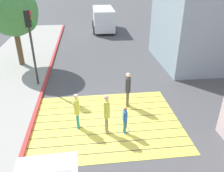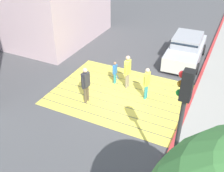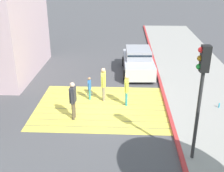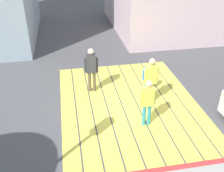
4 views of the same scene
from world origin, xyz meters
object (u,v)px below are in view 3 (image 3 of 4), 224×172
(pedestrian_adult_trailing, at_px, (127,88))
(pedestrian_child_with_racket, at_px, (89,87))
(pedestrian_adult_side, at_px, (103,82))
(water_bottle, at_px, (219,105))
(traffic_light_corner, at_px, (201,82))
(car_parked_near_curb, at_px, (138,62))
(pedestrian_adult_lead, at_px, (73,98))

(pedestrian_adult_trailing, relative_size, pedestrian_child_with_racket, 1.31)
(pedestrian_adult_side, bearing_deg, water_bottle, 172.35)
(traffic_light_corner, bearing_deg, car_parked_near_curb, -80.03)
(water_bottle, bearing_deg, pedestrian_child_with_racket, -7.81)
(traffic_light_corner, relative_size, pedestrian_adult_lead, 2.37)
(water_bottle, distance_m, pedestrian_adult_trailing, 4.55)
(car_parked_near_curb, xyz_separation_m, pedestrian_adult_trailing, (0.76, 4.74, 0.21))
(car_parked_near_curb, bearing_deg, traffic_light_corner, 99.97)
(water_bottle, bearing_deg, traffic_light_corner, 61.56)
(pedestrian_adult_trailing, xyz_separation_m, pedestrian_child_with_racket, (1.90, -0.59, -0.25))
(water_bottle, xyz_separation_m, pedestrian_adult_trailing, (4.49, -0.28, 0.71))
(pedestrian_adult_lead, bearing_deg, pedestrian_adult_trailing, -148.44)
(pedestrian_child_with_racket, bearing_deg, water_bottle, 172.19)
(traffic_light_corner, bearing_deg, pedestrian_adult_side, -53.46)
(traffic_light_corner, height_order, pedestrian_adult_side, traffic_light_corner)
(pedestrian_adult_side, distance_m, pedestrian_child_with_racket, 0.82)
(pedestrian_adult_lead, relative_size, pedestrian_adult_trailing, 1.10)
(pedestrian_adult_side, bearing_deg, car_parked_near_curb, -114.33)
(water_bottle, relative_size, pedestrian_adult_lead, 0.12)
(car_parked_near_curb, height_order, pedestrian_adult_side, pedestrian_adult_side)
(pedestrian_adult_lead, distance_m, pedestrian_adult_side, 2.29)
(pedestrian_adult_side, xyz_separation_m, pedestrian_child_with_racket, (0.73, -0.12, -0.34))
(pedestrian_adult_trailing, distance_m, pedestrian_adult_side, 1.27)
(traffic_light_corner, distance_m, pedestrian_adult_side, 6.22)
(pedestrian_adult_trailing, bearing_deg, pedestrian_child_with_racket, -17.28)
(car_parked_near_curb, relative_size, pedestrian_adult_trailing, 2.69)
(car_parked_near_curb, xyz_separation_m, pedestrian_child_with_racket, (2.66, 4.14, -0.04))
(water_bottle, distance_m, pedestrian_child_with_racket, 6.47)
(car_parked_near_curb, relative_size, pedestrian_adult_side, 2.46)
(water_bottle, height_order, pedestrian_adult_side, pedestrian_adult_side)
(car_parked_near_curb, relative_size, traffic_light_corner, 1.03)
(pedestrian_adult_lead, xyz_separation_m, pedestrian_child_with_racket, (-0.48, -2.06, -0.35))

